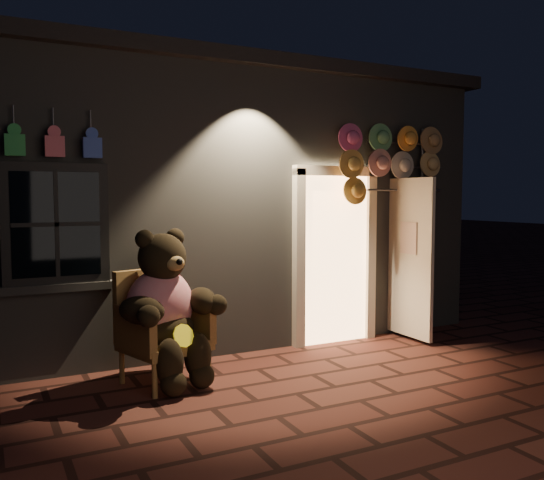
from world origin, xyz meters
TOP-DOWN VIEW (x-y plane):
  - ground at (0.00, 0.00)m, footprint 60.00×60.00m
  - shop_building at (0.00, 3.99)m, footprint 7.30×5.95m
  - wicker_armchair at (-1.03, 0.93)m, footprint 0.91×0.87m
  - teddy_bear at (-1.00, 0.79)m, footprint 1.04×0.96m
  - hat_rack at (2.07, 1.28)m, footprint 1.63×0.22m

SIDE VIEW (x-z plane):
  - ground at x=0.00m, z-range 0.00..0.00m
  - wicker_armchair at x=-1.03m, z-range 0.00..1.10m
  - teddy_bear at x=-1.00m, z-range 0.00..1.50m
  - shop_building at x=0.00m, z-range -0.02..3.49m
  - hat_rack at x=2.07m, z-range 0.91..3.64m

